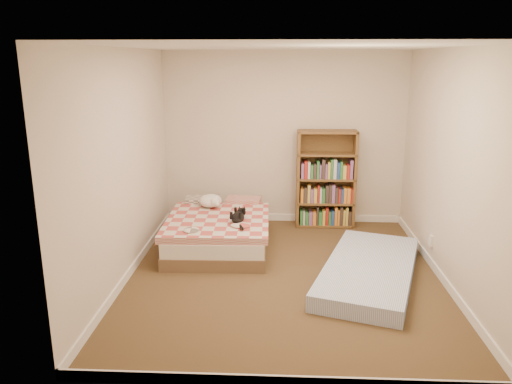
{
  "coord_description": "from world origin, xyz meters",
  "views": [
    {
      "loc": [
        -0.07,
        -5.23,
        2.39
      ],
      "look_at": [
        -0.33,
        0.3,
        0.9
      ],
      "focal_mm": 35.0,
      "sensor_mm": 36.0,
      "label": 1
    }
  ],
  "objects_px": {
    "bookshelf": "(325,190)",
    "floor_mattress": "(369,271)",
    "bed": "(219,230)",
    "white_dog": "(211,201)",
    "black_cat": "(238,217)"
  },
  "relations": [
    {
      "from": "bookshelf",
      "to": "floor_mattress",
      "type": "height_order",
      "value": "bookshelf"
    },
    {
      "from": "bed",
      "to": "black_cat",
      "type": "bearing_deg",
      "value": -45.35
    },
    {
      "from": "black_cat",
      "to": "white_dog",
      "type": "distance_m",
      "value": 0.74
    },
    {
      "from": "bookshelf",
      "to": "white_dog",
      "type": "bearing_deg",
      "value": -161.29
    },
    {
      "from": "bookshelf",
      "to": "black_cat",
      "type": "xyz_separation_m",
      "value": [
        -1.18,
        -1.16,
        -0.05
      ]
    },
    {
      "from": "floor_mattress",
      "to": "black_cat",
      "type": "relative_size",
      "value": 3.35
    },
    {
      "from": "bookshelf",
      "to": "black_cat",
      "type": "bearing_deg",
      "value": -135.74
    },
    {
      "from": "bed",
      "to": "floor_mattress",
      "type": "distance_m",
      "value": 2.04
    },
    {
      "from": "bed",
      "to": "bookshelf",
      "type": "bearing_deg",
      "value": 30.42
    },
    {
      "from": "black_cat",
      "to": "bookshelf",
      "type": "bearing_deg",
      "value": 53.23
    },
    {
      "from": "bed",
      "to": "bookshelf",
      "type": "relative_size",
      "value": 1.26
    },
    {
      "from": "bookshelf",
      "to": "black_cat",
      "type": "distance_m",
      "value": 1.65
    },
    {
      "from": "black_cat",
      "to": "white_dog",
      "type": "height_order",
      "value": "white_dog"
    },
    {
      "from": "floor_mattress",
      "to": "white_dog",
      "type": "xyz_separation_m",
      "value": [
        -1.94,
        1.29,
        0.41
      ]
    },
    {
      "from": "bed",
      "to": "black_cat",
      "type": "xyz_separation_m",
      "value": [
        0.27,
        -0.27,
        0.27
      ]
    }
  ]
}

